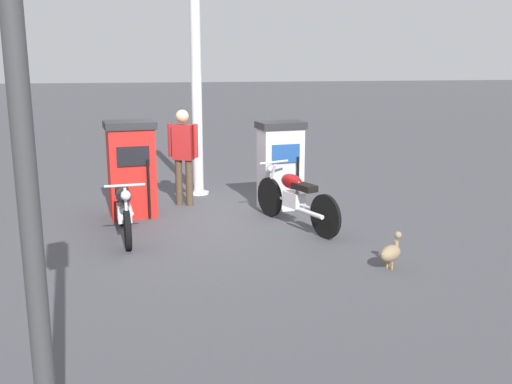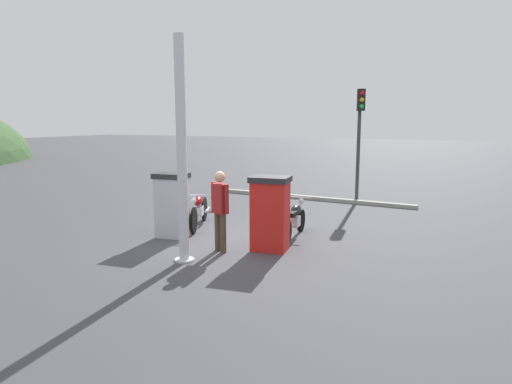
% 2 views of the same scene
% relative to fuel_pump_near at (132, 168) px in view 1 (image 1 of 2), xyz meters
% --- Properties ---
extents(ground_plane, '(120.00, 120.00, 0.00)m').
position_rel_fuel_pump_near_xyz_m(ground_plane, '(0.28, 1.29, -0.82)').
color(ground_plane, '#424247').
extents(fuel_pump_near, '(0.75, 0.91, 1.62)m').
position_rel_fuel_pump_near_xyz_m(fuel_pump_near, '(0.00, 0.00, 0.00)').
color(fuel_pump_near, red).
rests_on(fuel_pump_near, ground).
extents(fuel_pump_far, '(0.64, 0.86, 1.56)m').
position_rel_fuel_pump_near_xyz_m(fuel_pump_far, '(0.00, 2.58, -0.03)').
color(fuel_pump_far, silver).
rests_on(fuel_pump_far, ground).
extents(motorcycle_near_pump, '(1.87, 0.56, 0.92)m').
position_rel_fuel_pump_near_xyz_m(motorcycle_near_pump, '(1.24, -0.11, -0.39)').
color(motorcycle_near_pump, black).
rests_on(motorcycle_near_pump, ground).
extents(motorcycle_far_pump, '(2.02, 0.92, 0.97)m').
position_rel_fuel_pump_near_xyz_m(motorcycle_far_pump, '(1.14, 2.55, -0.34)').
color(motorcycle_far_pump, black).
rests_on(motorcycle_far_pump, ground).
extents(attendant_person, '(0.33, 0.56, 1.75)m').
position_rel_fuel_pump_near_xyz_m(attendant_person, '(-0.58, 0.91, 0.19)').
color(attendant_person, '#473828').
rests_on(attendant_person, ground).
extents(wandering_duck, '(0.37, 0.43, 0.47)m').
position_rel_fuel_pump_near_xyz_m(wandering_duck, '(3.29, 3.25, -0.60)').
color(wandering_duck, '#847051').
rests_on(wandering_duck, ground).
extents(roadside_traffic_light, '(0.40, 0.30, 3.85)m').
position_rel_fuel_pump_near_xyz_m(roadside_traffic_light, '(6.58, -0.44, 1.80)').
color(roadside_traffic_light, '#38383A').
rests_on(roadside_traffic_light, ground).
extents(canopy_support_pole, '(0.40, 0.40, 4.41)m').
position_rel_fuel_pump_near_xyz_m(canopy_support_pole, '(-1.45, 1.26, 1.31)').
color(canopy_support_pole, silver).
rests_on(canopy_support_pole, ground).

